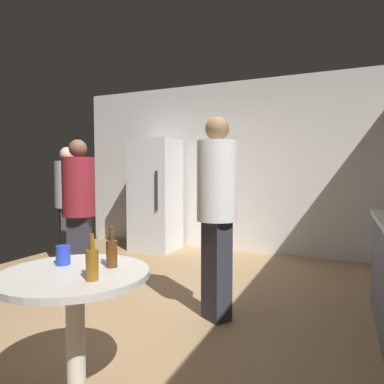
{
  "coord_description": "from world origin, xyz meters",
  "views": [
    {
      "loc": [
        1.7,
        -2.76,
        1.27
      ],
      "look_at": [
        0.19,
        0.73,
        1.05
      ],
      "focal_mm": 32.48,
      "sensor_mm": 36.0,
      "label": 1
    }
  ],
  "objects_px": {
    "beer_bottle_brown": "(112,252)",
    "refrigerator": "(156,195)",
    "plastic_cup_blue": "(63,255)",
    "person_in_gray_shirt": "(68,197)",
    "foreground_table": "(75,291)",
    "beer_bottle_amber": "(92,263)",
    "person_in_maroon_shirt": "(79,203)",
    "person_in_white_shirt": "(217,202)"
  },
  "relations": [
    {
      "from": "plastic_cup_blue",
      "to": "person_in_maroon_shirt",
      "type": "relative_size",
      "value": 0.07
    },
    {
      "from": "beer_bottle_brown",
      "to": "plastic_cup_blue",
      "type": "xyz_separation_m",
      "value": [
        -0.29,
        -0.07,
        -0.03
      ]
    },
    {
      "from": "plastic_cup_blue",
      "to": "person_in_gray_shirt",
      "type": "height_order",
      "value": "person_in_gray_shirt"
    },
    {
      "from": "beer_bottle_brown",
      "to": "person_in_white_shirt",
      "type": "height_order",
      "value": "person_in_white_shirt"
    },
    {
      "from": "foreground_table",
      "to": "person_in_maroon_shirt",
      "type": "distance_m",
      "value": 1.99
    },
    {
      "from": "person_in_maroon_shirt",
      "to": "refrigerator",
      "type": "bearing_deg",
      "value": 164.4
    },
    {
      "from": "beer_bottle_amber",
      "to": "person_in_white_shirt",
      "type": "height_order",
      "value": "person_in_white_shirt"
    },
    {
      "from": "beer_bottle_brown",
      "to": "person_in_maroon_shirt",
      "type": "height_order",
      "value": "person_in_maroon_shirt"
    },
    {
      "from": "refrigerator",
      "to": "foreground_table",
      "type": "xyz_separation_m",
      "value": [
        1.5,
        -3.53,
        -0.27
      ]
    },
    {
      "from": "foreground_table",
      "to": "beer_bottle_amber",
      "type": "height_order",
      "value": "beer_bottle_amber"
    },
    {
      "from": "plastic_cup_blue",
      "to": "foreground_table",
      "type": "bearing_deg",
      "value": -27.61
    },
    {
      "from": "beer_bottle_amber",
      "to": "person_in_maroon_shirt",
      "type": "bearing_deg",
      "value": 133.18
    },
    {
      "from": "foreground_table",
      "to": "beer_bottle_amber",
      "type": "xyz_separation_m",
      "value": [
        0.19,
        -0.08,
        0.19
      ]
    },
    {
      "from": "refrigerator",
      "to": "person_in_gray_shirt",
      "type": "height_order",
      "value": "refrigerator"
    },
    {
      "from": "plastic_cup_blue",
      "to": "person_in_maroon_shirt",
      "type": "bearing_deg",
      "value": 128.77
    },
    {
      "from": "beer_bottle_amber",
      "to": "plastic_cup_blue",
      "type": "bearing_deg",
      "value": 154.5
    },
    {
      "from": "plastic_cup_blue",
      "to": "person_in_maroon_shirt",
      "type": "height_order",
      "value": "person_in_maroon_shirt"
    },
    {
      "from": "refrigerator",
      "to": "plastic_cup_blue",
      "type": "xyz_separation_m",
      "value": [
        1.35,
        -3.45,
        -0.11
      ]
    },
    {
      "from": "beer_bottle_brown",
      "to": "person_in_gray_shirt",
      "type": "relative_size",
      "value": 0.14
    },
    {
      "from": "foreground_table",
      "to": "beer_bottle_amber",
      "type": "relative_size",
      "value": 3.48
    },
    {
      "from": "refrigerator",
      "to": "beer_bottle_brown",
      "type": "height_order",
      "value": "refrigerator"
    },
    {
      "from": "person_in_white_shirt",
      "to": "person_in_gray_shirt",
      "type": "bearing_deg",
      "value": -77.68
    },
    {
      "from": "refrigerator",
      "to": "foreground_table",
      "type": "distance_m",
      "value": 3.85
    },
    {
      "from": "beer_bottle_brown",
      "to": "plastic_cup_blue",
      "type": "distance_m",
      "value": 0.3
    },
    {
      "from": "foreground_table",
      "to": "plastic_cup_blue",
      "type": "bearing_deg",
      "value": 152.39
    },
    {
      "from": "plastic_cup_blue",
      "to": "person_in_white_shirt",
      "type": "distance_m",
      "value": 1.37
    },
    {
      "from": "beer_bottle_brown",
      "to": "refrigerator",
      "type": "bearing_deg",
      "value": 115.79
    },
    {
      "from": "foreground_table",
      "to": "person_in_gray_shirt",
      "type": "bearing_deg",
      "value": 133.76
    },
    {
      "from": "plastic_cup_blue",
      "to": "beer_bottle_amber",
      "type": "bearing_deg",
      "value": -25.5
    },
    {
      "from": "foreground_table",
      "to": "person_in_gray_shirt",
      "type": "height_order",
      "value": "person_in_gray_shirt"
    },
    {
      "from": "plastic_cup_blue",
      "to": "person_in_white_shirt",
      "type": "relative_size",
      "value": 0.06
    },
    {
      "from": "beer_bottle_brown",
      "to": "person_in_maroon_shirt",
      "type": "relative_size",
      "value": 0.14
    },
    {
      "from": "beer_bottle_amber",
      "to": "beer_bottle_brown",
      "type": "relative_size",
      "value": 1.0
    },
    {
      "from": "plastic_cup_blue",
      "to": "beer_bottle_brown",
      "type": "bearing_deg",
      "value": 13.66
    },
    {
      "from": "plastic_cup_blue",
      "to": "refrigerator",
      "type": "bearing_deg",
      "value": 111.32
    },
    {
      "from": "refrigerator",
      "to": "beer_bottle_amber",
      "type": "bearing_deg",
      "value": -64.93
    },
    {
      "from": "refrigerator",
      "to": "beer_bottle_amber",
      "type": "distance_m",
      "value": 3.99
    },
    {
      "from": "foreground_table",
      "to": "refrigerator",
      "type": "bearing_deg",
      "value": 113.04
    },
    {
      "from": "refrigerator",
      "to": "person_in_gray_shirt",
      "type": "relative_size",
      "value": 1.12
    },
    {
      "from": "person_in_gray_shirt",
      "to": "person_in_maroon_shirt",
      "type": "height_order",
      "value": "person_in_maroon_shirt"
    },
    {
      "from": "plastic_cup_blue",
      "to": "person_in_maroon_shirt",
      "type": "distance_m",
      "value": 1.81
    },
    {
      "from": "beer_bottle_amber",
      "to": "person_in_gray_shirt",
      "type": "relative_size",
      "value": 0.14
    }
  ]
}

